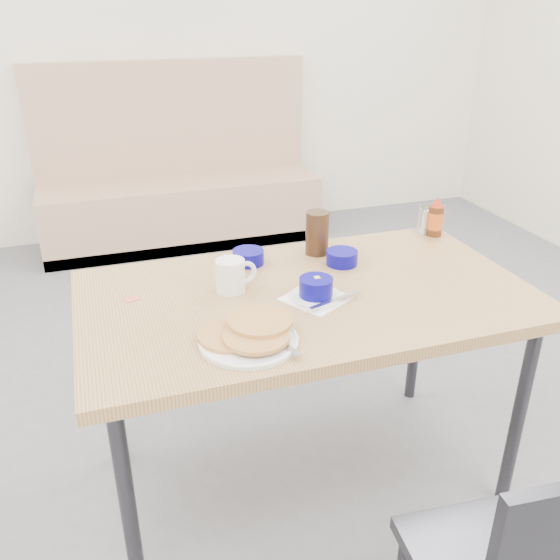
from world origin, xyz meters
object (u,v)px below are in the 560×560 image
object	(u,v)px
booth_bench	(180,192)
coffee_mug	(232,275)
syrup_bottle	(435,219)
dining_table	(307,310)
condiment_caddy	(430,223)
grits_setting	(316,290)
creamer_bowl	(248,257)
pancake_plate	(249,335)
amber_tumbler	(317,233)
butter_bowl	(342,258)

from	to	relation	value
booth_bench	coffee_mug	size ratio (longest dim) A/B	14.18
booth_bench	syrup_bottle	distance (m)	2.36
dining_table	condiment_caddy	distance (m)	0.73
condiment_caddy	grits_setting	bearing A→B (deg)	-151.03
creamer_bowl	coffee_mug	bearing A→B (deg)	-119.44
dining_table	grits_setting	distance (m)	0.11
pancake_plate	condiment_caddy	xyz separation A→B (m)	(0.89, 0.57, 0.02)
grits_setting	amber_tumbler	size ratio (longest dim) A/B	1.60
coffee_mug	creamer_bowl	xyz separation A→B (m)	(0.10, 0.18, -0.03)
booth_bench	pancake_plate	world-z (taller)	booth_bench
booth_bench	creamer_bowl	bearing A→B (deg)	-92.91
dining_table	syrup_bottle	world-z (taller)	syrup_bottle
booth_bench	coffee_mug	bearing A→B (deg)	-95.12
pancake_plate	amber_tumbler	bearing A→B (deg)	52.27
amber_tumbler	syrup_bottle	xyz separation A→B (m)	(0.50, 0.02, -0.01)
booth_bench	condiment_caddy	world-z (taller)	booth_bench
dining_table	butter_bowl	distance (m)	0.27
condiment_caddy	booth_bench	bearing A→B (deg)	103.46
booth_bench	syrup_bottle	size ratio (longest dim) A/B	12.25
coffee_mug	amber_tumbler	bearing A→B (deg)	28.44
dining_table	syrup_bottle	xyz separation A→B (m)	(0.64, 0.31, 0.13)
booth_bench	butter_bowl	bearing A→B (deg)	-85.43
grits_setting	butter_bowl	world-z (taller)	grits_setting
creamer_bowl	amber_tumbler	distance (m)	0.26
condiment_caddy	butter_bowl	bearing A→B (deg)	-161.83
butter_bowl	condiment_caddy	size ratio (longest dim) A/B	0.96
pancake_plate	coffee_mug	size ratio (longest dim) A/B	1.98
coffee_mug	dining_table	bearing A→B (deg)	-21.94
pancake_plate	amber_tumbler	distance (m)	0.65
coffee_mug	syrup_bottle	xyz separation A→B (m)	(0.86, 0.22, 0.01)
booth_bench	syrup_bottle	bearing A→B (deg)	-73.95
coffee_mug	syrup_bottle	bearing A→B (deg)	14.42
booth_bench	butter_bowl	size ratio (longest dim) A/B	17.49
coffee_mug	condiment_caddy	world-z (taller)	condiment_caddy
grits_setting	amber_tumbler	bearing A→B (deg)	68.15
coffee_mug	amber_tumbler	size ratio (longest dim) A/B	0.86
grits_setting	condiment_caddy	world-z (taller)	condiment_caddy
pancake_plate	syrup_bottle	size ratio (longest dim) A/B	1.71
pancake_plate	syrup_bottle	xyz separation A→B (m)	(0.89, 0.54, 0.05)
grits_setting	syrup_bottle	xyz separation A→B (m)	(0.63, 0.36, 0.04)
butter_bowl	amber_tumbler	size ratio (longest dim) A/B	0.70
creamer_bowl	condiment_caddy	size ratio (longest dim) A/B	0.96
coffee_mug	grits_setting	distance (m)	0.27
pancake_plate	coffee_mug	world-z (taller)	coffee_mug
coffee_mug	condiment_caddy	xyz separation A→B (m)	(0.86, 0.25, -0.01)
grits_setting	creamer_bowl	world-z (taller)	grits_setting
dining_table	coffee_mug	xyz separation A→B (m)	(-0.22, 0.09, 0.12)
condiment_caddy	syrup_bottle	size ratio (longest dim) A/B	0.73
butter_bowl	amber_tumbler	bearing A→B (deg)	111.57
creamer_bowl	condiment_caddy	xyz separation A→B (m)	(0.76, 0.07, 0.02)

